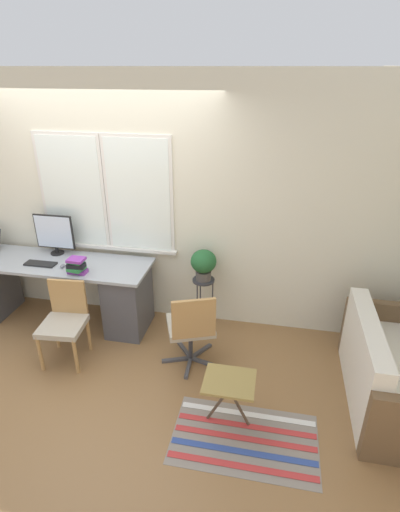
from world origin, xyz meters
name	(u,v)px	position (x,y,z in m)	size (l,w,h in m)	color
ground_plane	(96,341)	(0.00, 0.00, 0.00)	(14.00, 14.00, 0.00)	olive
wall_back_with_window	(110,202)	(0.00, 0.71, 1.35)	(9.00, 0.12, 2.70)	beige
desk	(56,289)	(-0.58, 0.32, 0.41)	(2.19, 0.63, 0.76)	#9EA3A8
monitor	(54,233)	(-0.62, 0.52, 1.01)	(0.45, 0.15, 0.46)	black
keyboard	(41,264)	(-0.65, 0.22, 0.77)	(0.34, 0.12, 0.02)	black
mouse	(63,266)	(-0.38, 0.21, 0.78)	(0.04, 0.07, 0.04)	slate
book_stack	(76,266)	(-0.17, 0.12, 0.85)	(0.20, 0.17, 0.17)	purple
desk_chair_wooden	(64,320)	(-0.16, -0.26, 0.44)	(0.44, 0.45, 0.80)	#B2844C
office_chair_swivel	(191,327)	(1.09, -0.15, 0.44)	(0.57, 0.57, 0.84)	#47474C
couch_loveseat	(390,375)	(2.89, -0.27, 0.28)	(0.72, 1.39, 0.78)	white
plant_stand	(203,286)	(1.09, 0.49, 0.54)	(0.24, 0.24, 0.62)	#333338
potted_plant	(204,263)	(1.09, 0.49, 0.82)	(0.27, 0.27, 0.34)	#514C47
floor_rug_striped	(245,439)	(1.70, -0.94, 0.00)	(1.16, 0.69, 0.01)	gray
folding_stool	(229,385)	(1.55, -0.79, 0.41)	(0.41, 0.35, 0.46)	olive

